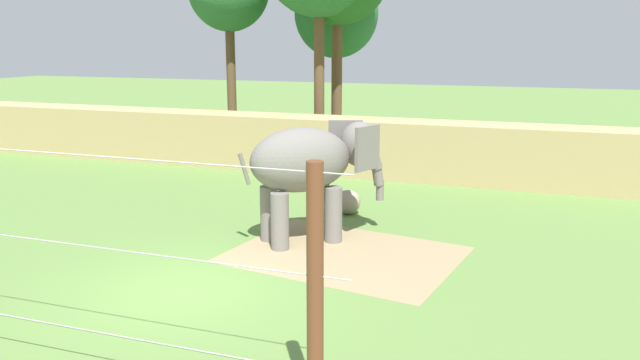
# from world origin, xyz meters

# --- Properties ---
(ground_plane) EXTENTS (120.00, 120.00, 0.00)m
(ground_plane) POSITION_xyz_m (0.00, 0.00, 0.00)
(ground_plane) COLOR #5B7F3D
(dirt_patch) EXTENTS (5.71, 4.73, 0.01)m
(dirt_patch) POSITION_xyz_m (2.42, 3.16, 0.00)
(dirt_patch) COLOR #937F5B
(dirt_patch) RESTS_ON ground
(embankment_wall) EXTENTS (36.00, 1.80, 2.09)m
(embankment_wall) POSITION_xyz_m (0.00, 11.96, 1.04)
(embankment_wall) COLOR tan
(embankment_wall) RESTS_ON ground
(elephant) EXTENTS (3.33, 3.27, 2.93)m
(elephant) POSITION_xyz_m (1.29, 3.99, 1.94)
(elephant) COLOR slate
(elephant) RESTS_ON ground
(enrichment_ball) EXTENTS (0.72, 0.72, 0.72)m
(enrichment_ball) POSITION_xyz_m (1.46, 6.56, 0.36)
(enrichment_ball) COLOR gray
(enrichment_ball) RESTS_ON ground
(cable_fence) EXTENTS (8.89, 0.22, 3.50)m
(cable_fence) POSITION_xyz_m (0.00, -3.15, 1.76)
(cable_fence) COLOR brown
(cable_fence) RESTS_ON ground
(tree_right_of_centre) EXTENTS (4.00, 4.00, 8.27)m
(tree_right_of_centre) POSITION_xyz_m (-2.97, 19.05, 6.12)
(tree_right_of_centre) COLOR brown
(tree_right_of_centre) RESTS_ON ground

